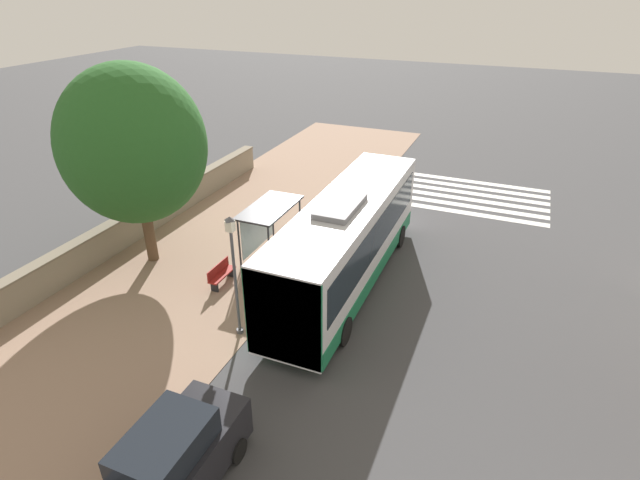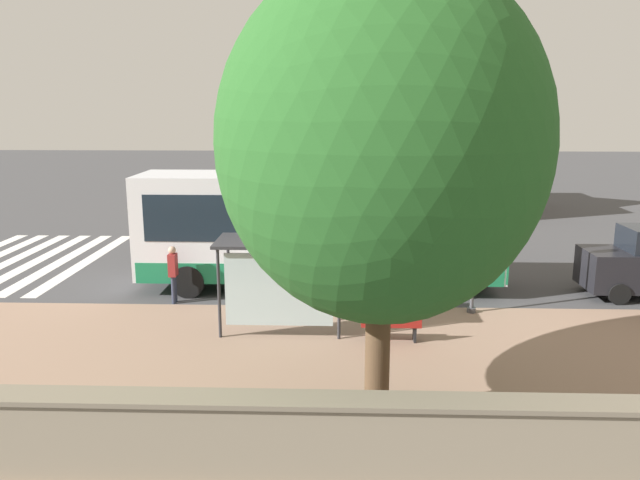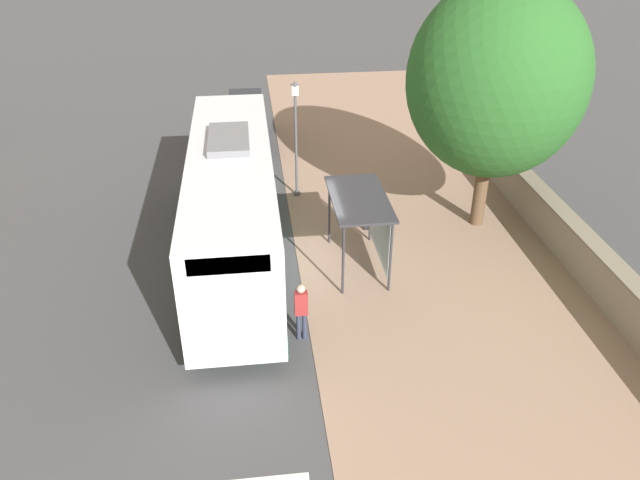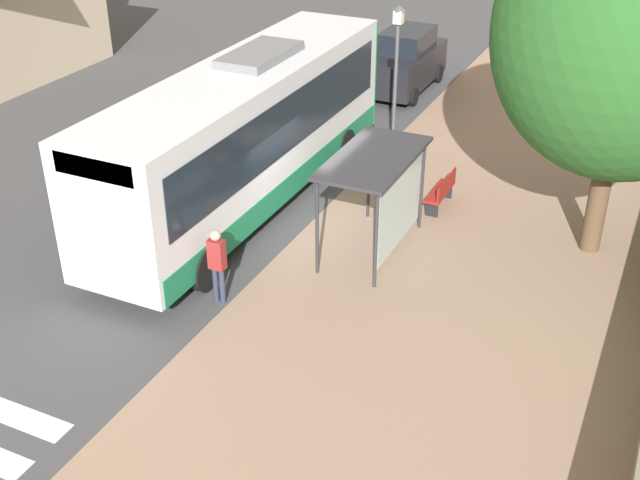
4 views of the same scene
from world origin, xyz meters
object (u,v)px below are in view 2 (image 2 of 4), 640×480
at_px(bus_shelter, 281,256).
at_px(shade_tree, 382,143).
at_px(pedestrian, 173,270).
at_px(bench, 391,324).
at_px(bus, 320,227).
at_px(street_lamp_near, 476,221).

height_order(bus_shelter, shade_tree, shade_tree).
bearing_deg(pedestrian, bench, -115.24).
xyz_separation_m(pedestrian, shade_tree, (-6.74, -5.61, 4.12)).
relative_size(pedestrian, shade_tree, 0.21).
relative_size(bus_shelter, shade_tree, 0.40).
distance_m(bus, shade_tree, 9.10).
xyz_separation_m(bench, street_lamp_near, (2.27, -2.44, 2.16)).
distance_m(street_lamp_near, shade_tree, 7.25).
bearing_deg(pedestrian, shade_tree, -140.27).
bearing_deg(shade_tree, pedestrian, 39.73).
distance_m(bus_shelter, shade_tree, 5.92).
xyz_separation_m(bus_shelter, bench, (-0.68, -2.77, -1.53)).
distance_m(pedestrian, street_lamp_near, 8.78).
distance_m(bus, bus_shelter, 4.02).
bearing_deg(bench, bus, 22.51).
relative_size(bus, bus_shelter, 3.43).
bearing_deg(street_lamp_near, shade_tree, 153.85).
xyz_separation_m(bus, street_lamp_near, (-2.33, -4.34, 0.64)).
distance_m(bus_shelter, street_lamp_near, 5.49).
height_order(bus_shelter, street_lamp_near, street_lamp_near).
height_order(pedestrian, shade_tree, shade_tree).
bearing_deg(bench, street_lamp_near, -47.03).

